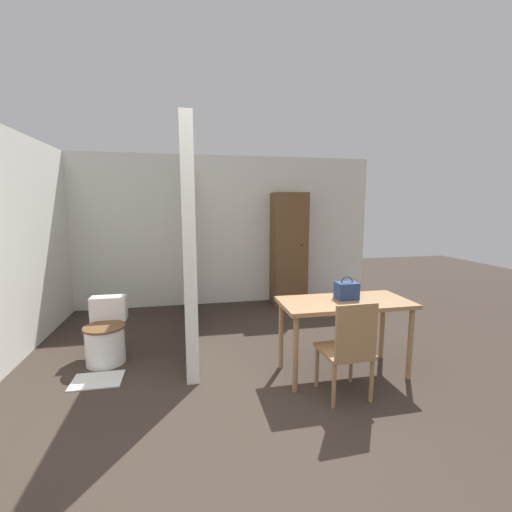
% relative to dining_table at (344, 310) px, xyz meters
% --- Properties ---
extents(ground_plane, '(16.00, 16.00, 0.00)m').
position_rel_dining_table_xyz_m(ground_plane, '(-1.05, -1.10, -0.66)').
color(ground_plane, '#382D26').
extents(wall_back, '(5.52, 0.12, 2.50)m').
position_rel_dining_table_xyz_m(wall_back, '(-1.05, 2.82, 0.59)').
color(wall_back, silver).
rests_on(wall_back, ground_plane).
extents(partition_wall, '(0.12, 2.69, 2.50)m').
position_rel_dining_table_xyz_m(partition_wall, '(-1.49, 1.41, 0.59)').
color(partition_wall, silver).
rests_on(partition_wall, ground_plane).
extents(dining_table, '(1.28, 0.60, 0.76)m').
position_rel_dining_table_xyz_m(dining_table, '(0.00, 0.00, 0.00)').
color(dining_table, '#997047').
rests_on(dining_table, ground_plane).
extents(wooden_chair, '(0.43, 0.43, 0.89)m').
position_rel_dining_table_xyz_m(wooden_chair, '(-0.17, -0.44, -0.19)').
color(wooden_chair, '#997047').
rests_on(wooden_chair, ground_plane).
extents(toilet, '(0.42, 0.57, 0.67)m').
position_rel_dining_table_xyz_m(toilet, '(-2.40, 0.78, -0.39)').
color(toilet, white).
rests_on(toilet, ground_plane).
extents(handbag, '(0.21, 0.16, 0.23)m').
position_rel_dining_table_xyz_m(handbag, '(0.04, 0.06, 0.18)').
color(handbag, navy).
rests_on(handbag, dining_table).
extents(wooden_cabinet, '(0.55, 0.49, 1.89)m').
position_rel_dining_table_xyz_m(wooden_cabinet, '(0.19, 2.51, 0.28)').
color(wooden_cabinet, brown).
rests_on(wooden_cabinet, ground_plane).
extents(bath_mat, '(0.47, 0.33, 0.01)m').
position_rel_dining_table_xyz_m(bath_mat, '(-2.40, 0.32, -0.66)').
color(bath_mat, silver).
rests_on(bath_mat, ground_plane).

